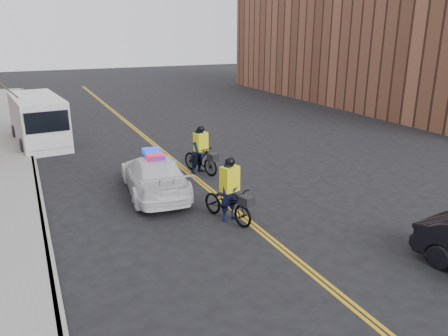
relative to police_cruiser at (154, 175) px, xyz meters
name	(u,v)px	position (x,y,z in m)	size (l,w,h in m)	color
ground	(248,221)	(2.01, -3.70, -0.74)	(120.00, 120.00, 0.00)	black
center_line_left	(169,158)	(1.93, 4.30, -0.73)	(0.10, 60.00, 0.01)	#C28E16
center_line_right	(172,157)	(2.09, 4.30, -0.73)	(0.10, 60.00, 0.01)	#C28E16
curb	(36,173)	(-3.99, 4.30, -0.66)	(0.20, 60.00, 0.15)	gray
building_across	(380,34)	(24.01, 14.30, 4.76)	(12.00, 30.00, 11.00)	brown
police_cruiser	(154,175)	(0.00, 0.00, 0.00)	(2.53, 5.22, 1.63)	white
cargo_van	(39,121)	(-3.47, 9.77, 0.51)	(2.80, 6.27, 2.55)	silver
cyclist_near	(230,199)	(1.52, -3.36, 0.00)	(1.37, 2.30, 2.13)	black
cyclist_far	(201,154)	(2.51, 1.53, 0.08)	(1.25, 2.14, 2.08)	black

